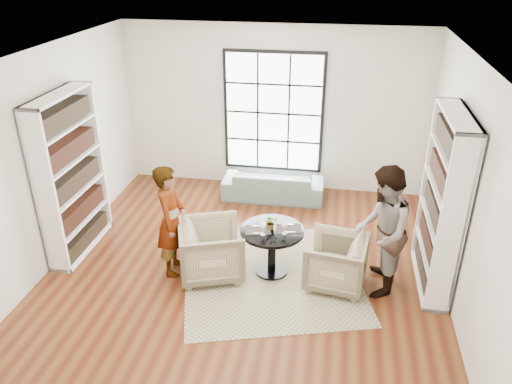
% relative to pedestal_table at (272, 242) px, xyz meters
% --- Properties ---
extents(ground, '(6.00, 6.00, 0.00)m').
position_rel_pedestal_table_xyz_m(ground, '(-0.39, -0.13, -0.51)').
color(ground, brown).
extents(room_shell, '(6.00, 6.01, 6.00)m').
position_rel_pedestal_table_xyz_m(room_shell, '(-0.39, 0.41, 0.75)').
color(room_shell, silver).
rests_on(room_shell, ground).
extents(rug, '(2.96, 2.96, 0.01)m').
position_rel_pedestal_table_xyz_m(rug, '(0.01, -0.11, -0.51)').
color(rug, tan).
rests_on(rug, ground).
extents(pedestal_table, '(0.88, 0.88, 0.70)m').
position_rel_pedestal_table_xyz_m(pedestal_table, '(0.00, 0.00, 0.00)').
color(pedestal_table, black).
rests_on(pedestal_table, ground).
extents(sofa, '(1.82, 0.74, 0.53)m').
position_rel_pedestal_table_xyz_m(sofa, '(-0.31, 2.32, -0.25)').
color(sofa, gray).
rests_on(sofa, ground).
extents(armchair_left, '(1.10, 1.09, 0.79)m').
position_rel_pedestal_table_xyz_m(armchair_left, '(-0.82, -0.17, -0.12)').
color(armchair_left, tan).
rests_on(armchair_left, ground).
extents(armchair_right, '(0.89, 0.87, 0.72)m').
position_rel_pedestal_table_xyz_m(armchair_right, '(0.88, -0.12, -0.15)').
color(armchair_right, tan).
rests_on(armchair_right, ground).
extents(person_left, '(0.43, 0.62, 1.61)m').
position_rel_pedestal_table_xyz_m(person_left, '(-1.37, -0.17, 0.30)').
color(person_left, gray).
rests_on(person_left, ground).
extents(person_right, '(0.74, 0.92, 1.78)m').
position_rel_pedestal_table_xyz_m(person_right, '(1.43, -0.12, 0.38)').
color(person_right, gray).
rests_on(person_right, ground).
extents(placemat_left, '(0.39, 0.33, 0.01)m').
position_rel_pedestal_table_xyz_m(placemat_left, '(-0.19, -0.05, 0.20)').
color(placemat_left, '#292523').
rests_on(placemat_left, pedestal_table).
extents(placemat_right, '(0.39, 0.33, 0.01)m').
position_rel_pedestal_table_xyz_m(placemat_right, '(0.22, 0.06, 0.20)').
color(placemat_right, '#292523').
rests_on(placemat_right, pedestal_table).
extents(cutlery_left, '(0.18, 0.25, 0.01)m').
position_rel_pedestal_table_xyz_m(cutlery_left, '(-0.19, -0.05, 0.20)').
color(cutlery_left, silver).
rests_on(cutlery_left, placemat_left).
extents(cutlery_right, '(0.18, 0.25, 0.01)m').
position_rel_pedestal_table_xyz_m(cutlery_right, '(0.22, 0.06, 0.20)').
color(cutlery_right, silver).
rests_on(cutlery_right, placemat_right).
extents(wine_glass_left, '(0.08, 0.08, 0.18)m').
position_rel_pedestal_table_xyz_m(wine_glass_left, '(-0.10, -0.15, 0.32)').
color(wine_glass_left, silver).
rests_on(wine_glass_left, pedestal_table).
extents(wine_glass_right, '(0.08, 0.08, 0.18)m').
position_rel_pedestal_table_xyz_m(wine_glass_right, '(0.18, -0.08, 0.32)').
color(wine_glass_right, silver).
rests_on(wine_glass_right, pedestal_table).
extents(flower_centerpiece, '(0.22, 0.20, 0.20)m').
position_rel_pedestal_table_xyz_m(flower_centerpiece, '(-0.02, 0.02, 0.29)').
color(flower_centerpiece, gray).
rests_on(flower_centerpiece, pedestal_table).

